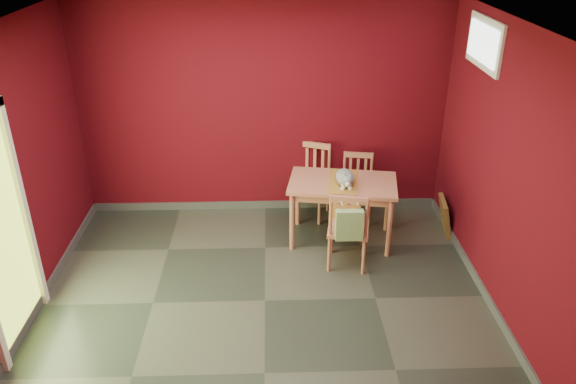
{
  "coord_description": "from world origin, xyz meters",
  "views": [
    {
      "loc": [
        0.08,
        -4.59,
        3.52
      ],
      "look_at": [
        0.25,
        0.45,
        1.0
      ],
      "focal_mm": 35.0,
      "sensor_mm": 36.0,
      "label": 1
    }
  ],
  "objects_px": {
    "chair_far_left": "(311,180)",
    "chair_near": "(348,228)",
    "cat": "(345,175)",
    "dining_table": "(342,189)",
    "tote_bag": "(349,225)",
    "chair_far_right": "(357,187)",
    "picture_frame": "(445,216)"
  },
  "relations": [
    {
      "from": "chair_far_left",
      "to": "chair_near",
      "type": "relative_size",
      "value": 1.02
    },
    {
      "from": "chair_near",
      "to": "cat",
      "type": "distance_m",
      "value": 0.64
    },
    {
      "from": "dining_table",
      "to": "tote_bag",
      "type": "distance_m",
      "value": 0.78
    },
    {
      "from": "chair_far_right",
      "to": "cat",
      "type": "height_order",
      "value": "cat"
    },
    {
      "from": "cat",
      "to": "dining_table",
      "type": "bearing_deg",
      "value": 107.11
    },
    {
      "from": "dining_table",
      "to": "chair_far_left",
      "type": "bearing_deg",
      "value": 115.4
    },
    {
      "from": "chair_near",
      "to": "tote_bag",
      "type": "distance_m",
      "value": 0.28
    },
    {
      "from": "dining_table",
      "to": "chair_far_left",
      "type": "xyz_separation_m",
      "value": [
        -0.31,
        0.65,
        -0.19
      ]
    },
    {
      "from": "chair_far_left",
      "to": "tote_bag",
      "type": "relative_size",
      "value": 2.33
    },
    {
      "from": "chair_far_left",
      "to": "chair_near",
      "type": "distance_m",
      "value": 1.25
    },
    {
      "from": "dining_table",
      "to": "chair_far_right",
      "type": "height_order",
      "value": "chair_far_right"
    },
    {
      "from": "chair_far_left",
      "to": "cat",
      "type": "relative_size",
      "value": 2.18
    },
    {
      "from": "dining_table",
      "to": "chair_near",
      "type": "height_order",
      "value": "chair_near"
    },
    {
      "from": "dining_table",
      "to": "chair_near",
      "type": "distance_m",
      "value": 0.59
    },
    {
      "from": "picture_frame",
      "to": "chair_far_left",
      "type": "bearing_deg",
      "value": 162.37
    },
    {
      "from": "tote_bag",
      "to": "picture_frame",
      "type": "xyz_separation_m",
      "value": [
        1.31,
        0.92,
        -0.43
      ]
    },
    {
      "from": "chair_far_left",
      "to": "chair_far_right",
      "type": "xyz_separation_m",
      "value": [
        0.57,
        -0.12,
        -0.05
      ]
    },
    {
      "from": "chair_far_left",
      "to": "picture_frame",
      "type": "relative_size",
      "value": 2.14
    },
    {
      "from": "tote_bag",
      "to": "picture_frame",
      "type": "height_order",
      "value": "tote_bag"
    },
    {
      "from": "dining_table",
      "to": "chair_near",
      "type": "xyz_separation_m",
      "value": [
        0.0,
        -0.56,
        -0.19
      ]
    },
    {
      "from": "chair_far_left",
      "to": "chair_far_right",
      "type": "height_order",
      "value": "chair_far_left"
    },
    {
      "from": "chair_far_left",
      "to": "picture_frame",
      "type": "xyz_separation_m",
      "value": [
        1.6,
        -0.51,
        -0.27
      ]
    },
    {
      "from": "chair_near",
      "to": "cat",
      "type": "bearing_deg",
      "value": 88.53
    },
    {
      "from": "chair_far_right",
      "to": "picture_frame",
      "type": "bearing_deg",
      "value": -20.63
    },
    {
      "from": "dining_table",
      "to": "chair_far_right",
      "type": "bearing_deg",
      "value": 64.53
    },
    {
      "from": "picture_frame",
      "to": "chair_far_right",
      "type": "bearing_deg",
      "value": 159.37
    },
    {
      "from": "chair_far_right",
      "to": "tote_bag",
      "type": "xyz_separation_m",
      "value": [
        -0.28,
        -1.31,
        0.21
      ]
    },
    {
      "from": "chair_near",
      "to": "chair_far_right",
      "type": "bearing_deg",
      "value": 76.94
    },
    {
      "from": "chair_far_left",
      "to": "picture_frame",
      "type": "distance_m",
      "value": 1.7
    },
    {
      "from": "dining_table",
      "to": "chair_far_right",
      "type": "xyz_separation_m",
      "value": [
        0.26,
        0.54,
        -0.23
      ]
    },
    {
      "from": "tote_bag",
      "to": "chair_far_left",
      "type": "bearing_deg",
      "value": 101.36
    },
    {
      "from": "chair_far_left",
      "to": "picture_frame",
      "type": "height_order",
      "value": "chair_far_left"
    }
  ]
}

